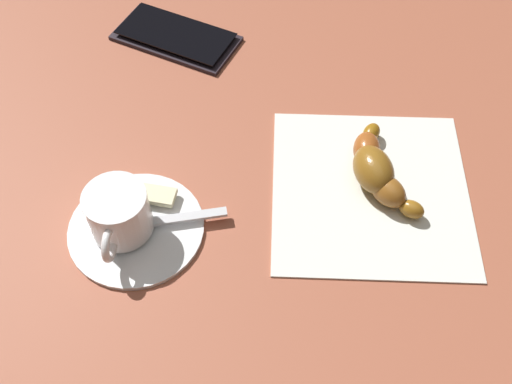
{
  "coord_description": "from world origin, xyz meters",
  "views": [
    {
      "loc": [
        0.02,
        0.35,
        0.49
      ],
      "look_at": [
        -0.02,
        0.02,
        0.03
      ],
      "focal_mm": 43.28,
      "sensor_mm": 36.0,
      "label": 1
    }
  ],
  "objects_px": {
    "croissant": "(376,168)",
    "cell_phone": "(176,36)",
    "saucer": "(136,227)",
    "sugar_packet": "(146,193)",
    "espresso_cup": "(118,213)",
    "teaspoon": "(137,223)",
    "napkin": "(370,190)"
  },
  "relations": [
    {
      "from": "saucer",
      "to": "sugar_packet",
      "type": "xyz_separation_m",
      "value": [
        -0.01,
        -0.03,
        0.01
      ]
    },
    {
      "from": "napkin",
      "to": "croissant",
      "type": "xyz_separation_m",
      "value": [
        -0.01,
        -0.01,
        0.02
      ]
    },
    {
      "from": "saucer",
      "to": "napkin",
      "type": "height_order",
      "value": "saucer"
    },
    {
      "from": "napkin",
      "to": "croissant",
      "type": "height_order",
      "value": "croissant"
    },
    {
      "from": "espresso_cup",
      "to": "teaspoon",
      "type": "relative_size",
      "value": 0.63
    },
    {
      "from": "saucer",
      "to": "napkin",
      "type": "distance_m",
      "value": 0.23
    },
    {
      "from": "saucer",
      "to": "croissant",
      "type": "height_order",
      "value": "croissant"
    },
    {
      "from": "espresso_cup",
      "to": "teaspoon",
      "type": "distance_m",
      "value": 0.02
    },
    {
      "from": "espresso_cup",
      "to": "croissant",
      "type": "height_order",
      "value": "espresso_cup"
    },
    {
      "from": "sugar_packet",
      "to": "croissant",
      "type": "xyz_separation_m",
      "value": [
        -0.22,
        0.0,
        0.01
      ]
    },
    {
      "from": "teaspoon",
      "to": "sugar_packet",
      "type": "height_order",
      "value": "teaspoon"
    },
    {
      "from": "sugar_packet",
      "to": "napkin",
      "type": "xyz_separation_m",
      "value": [
        -0.22,
        0.01,
        -0.01
      ]
    },
    {
      "from": "sugar_packet",
      "to": "cell_phone",
      "type": "xyz_separation_m",
      "value": [
        -0.04,
        -0.23,
        -0.01
      ]
    },
    {
      "from": "sugar_packet",
      "to": "cell_phone",
      "type": "height_order",
      "value": "sugar_packet"
    },
    {
      "from": "saucer",
      "to": "sugar_packet",
      "type": "relative_size",
      "value": 2.19
    },
    {
      "from": "saucer",
      "to": "espresso_cup",
      "type": "relative_size",
      "value": 1.62
    },
    {
      "from": "sugar_packet",
      "to": "croissant",
      "type": "relative_size",
      "value": 0.46
    },
    {
      "from": "croissant",
      "to": "napkin",
      "type": "bearing_deg",
      "value": 65.02
    },
    {
      "from": "sugar_packet",
      "to": "cell_phone",
      "type": "relative_size",
      "value": 0.36
    },
    {
      "from": "sugar_packet",
      "to": "croissant",
      "type": "bearing_deg",
      "value": -162.69
    },
    {
      "from": "espresso_cup",
      "to": "croissant",
      "type": "xyz_separation_m",
      "value": [
        -0.24,
        -0.03,
        -0.01
      ]
    },
    {
      "from": "espresso_cup",
      "to": "cell_phone",
      "type": "distance_m",
      "value": 0.27
    },
    {
      "from": "saucer",
      "to": "sugar_packet",
      "type": "distance_m",
      "value": 0.03
    },
    {
      "from": "teaspoon",
      "to": "croissant",
      "type": "xyz_separation_m",
      "value": [
        -0.23,
        -0.03,
        0.01
      ]
    },
    {
      "from": "teaspoon",
      "to": "napkin",
      "type": "bearing_deg",
      "value": -175.23
    },
    {
      "from": "croissant",
      "to": "cell_phone",
      "type": "bearing_deg",
      "value": -51.66
    },
    {
      "from": "saucer",
      "to": "cell_phone",
      "type": "relative_size",
      "value": 0.79
    },
    {
      "from": "sugar_packet",
      "to": "croissant",
      "type": "distance_m",
      "value": 0.22
    },
    {
      "from": "sugar_packet",
      "to": "cell_phone",
      "type": "bearing_deg",
      "value": -81.38
    },
    {
      "from": "espresso_cup",
      "to": "sugar_packet",
      "type": "bearing_deg",
      "value": -122.09
    },
    {
      "from": "croissant",
      "to": "espresso_cup",
      "type": "bearing_deg",
      "value": 7.58
    },
    {
      "from": "sugar_packet",
      "to": "teaspoon",
      "type": "bearing_deg",
      "value": 93.95
    }
  ]
}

